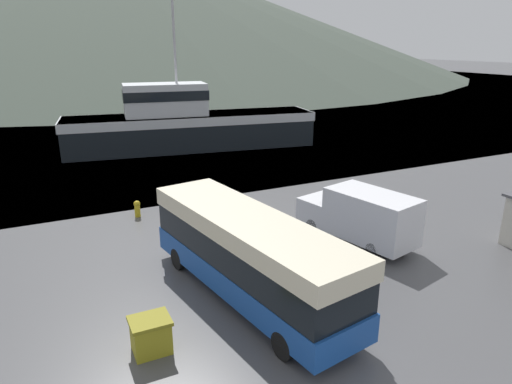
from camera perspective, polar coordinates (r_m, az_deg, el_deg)
The scene contains 8 objects.
water_surface at distance 145.19m, azimuth -24.08°, elevation 13.10°, with size 240.00×240.00×0.00m, color slate.
hill_backdrop at distance 166.04m, azimuth -18.11°, elevation 21.17°, with size 220.18×220.18×40.12m, color #424C42.
tour_bus at distance 16.60m, azimuth -0.98°, elevation -7.56°, with size 4.18×10.32×3.16m.
delivery_van at distance 21.87m, azimuth 12.98°, elevation -2.82°, with size 3.43×6.22×2.53m.
fishing_boat at distance 40.97m, azimuth -8.60°, elevation 8.45°, with size 22.11×7.66×12.27m.
storage_bin at distance 14.81m, azimuth -13.01°, elevation -17.01°, with size 1.21×1.00×1.12m.
small_boat at distance 49.13m, azimuth -19.85°, elevation 7.09°, with size 6.07×6.02×0.91m.
mooring_bollard at distance 25.44m, azimuth -14.63°, elevation -1.95°, with size 0.35×0.35×0.91m.
Camera 1 is at (-5.81, -5.51, 8.99)m, focal length 32.00 mm.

